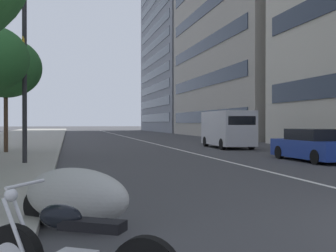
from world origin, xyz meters
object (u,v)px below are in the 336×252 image
at_px(delivery_van_ahead, 227,128).
at_px(street_tree_near_plaza_corner, 6,68).
at_px(motorcycle_by_sign_pole, 75,196).
at_px(street_lamp_with_banners, 35,42).
at_px(car_far_down_avenue, 313,146).

bearing_deg(delivery_van_ahead, street_tree_near_plaza_corner, 104.38).
distance_m(delivery_van_ahead, street_tree_near_plaza_corner, 14.53).
bearing_deg(motorcycle_by_sign_pole, street_lamp_with_banners, -43.14).
relative_size(delivery_van_ahead, street_tree_near_plaza_corner, 0.90).
relative_size(motorcycle_by_sign_pole, car_far_down_avenue, 0.44).
bearing_deg(motorcycle_by_sign_pole, car_far_down_avenue, -97.03).
relative_size(motorcycle_by_sign_pole, street_lamp_with_banners, 0.25).
height_order(car_far_down_avenue, street_lamp_with_banners, street_lamp_with_banners).
height_order(car_far_down_avenue, delivery_van_ahead, delivery_van_ahead).
relative_size(motorcycle_by_sign_pole, street_tree_near_plaza_corner, 0.33).
xyz_separation_m(motorcycle_by_sign_pole, street_lamp_with_banners, (10.51, 1.35, 4.37)).
height_order(street_lamp_with_banners, street_tree_near_plaza_corner, street_lamp_with_banners).
height_order(motorcycle_by_sign_pole, street_tree_near_plaza_corner, street_tree_near_plaza_corner).
xyz_separation_m(street_lamp_with_banners, street_tree_near_plaza_corner, (6.62, 1.99, -0.25)).
xyz_separation_m(delivery_van_ahead, street_tree_near_plaza_corner, (-3.07, 13.81, 3.32)).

